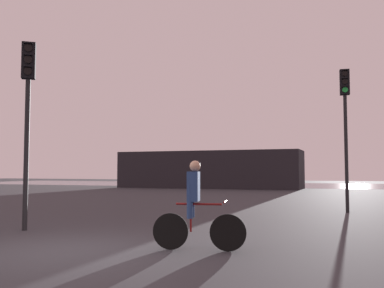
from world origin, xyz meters
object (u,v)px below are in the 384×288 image
object	(u,v)px
traffic_light_far_right	(345,114)
cyclist	(195,205)
traffic_light_near_left	(28,99)
distant_building	(209,170)

from	to	relation	value
traffic_light_far_right	cyclist	size ratio (longest dim) A/B	2.97
traffic_light_far_right	traffic_light_near_left	size ratio (longest dim) A/B	1.09
traffic_light_far_right	cyclist	world-z (taller)	traffic_light_far_right
traffic_light_far_right	cyclist	bearing A→B (deg)	67.38
traffic_light_near_left	distant_building	bearing A→B (deg)	-117.08
traffic_light_far_right	distant_building	bearing A→B (deg)	-65.24
distant_building	traffic_light_near_left	xyz separation A→B (m)	(4.10, -26.24, 1.64)
distant_building	traffic_light_near_left	bearing A→B (deg)	-81.11
distant_building	cyclist	size ratio (longest dim) A/B	9.18
distant_building	traffic_light_near_left	world-z (taller)	traffic_light_near_left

